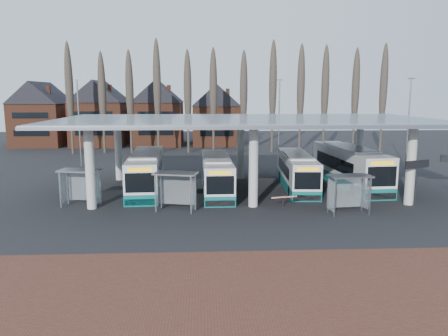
{
  "coord_description": "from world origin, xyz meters",
  "views": [
    {
      "loc": [
        -3.79,
        -29.34,
        8.41
      ],
      "look_at": [
        -1.97,
        7.0,
        2.19
      ],
      "focal_mm": 35.0,
      "sensor_mm": 36.0,
      "label": 1
    }
  ],
  "objects_px": {
    "shelter_0": "(81,179)",
    "shelter_2": "(348,185)",
    "bus_1": "(216,175)",
    "bus_0": "(146,172)",
    "shelter_1": "(176,183)",
    "bus_2": "(297,171)",
    "bus_3": "(349,167)"
  },
  "relations": [
    {
      "from": "bus_1",
      "to": "shelter_0",
      "type": "height_order",
      "value": "bus_1"
    },
    {
      "from": "bus_1",
      "to": "bus_0",
      "type": "bearing_deg",
      "value": 170.01
    },
    {
      "from": "bus_2",
      "to": "bus_3",
      "type": "xyz_separation_m",
      "value": [
        5.11,
        0.93,
        0.23
      ]
    },
    {
      "from": "shelter_2",
      "to": "bus_2",
      "type": "bearing_deg",
      "value": 94.84
    },
    {
      "from": "bus_3",
      "to": "shelter_2",
      "type": "distance_m",
      "value": 10.43
    },
    {
      "from": "bus_1",
      "to": "shelter_2",
      "type": "bearing_deg",
      "value": -41.01
    },
    {
      "from": "bus_3",
      "to": "shelter_0",
      "type": "xyz_separation_m",
      "value": [
        -22.81,
        -6.79,
        0.37
      ]
    },
    {
      "from": "bus_1",
      "to": "shelter_2",
      "type": "distance_m",
      "value": 11.85
    },
    {
      "from": "bus_0",
      "to": "bus_1",
      "type": "relative_size",
      "value": 1.08
    },
    {
      "from": "shelter_1",
      "to": "shelter_2",
      "type": "xyz_separation_m",
      "value": [
        12.18,
        -1.41,
        -0.03
      ]
    },
    {
      "from": "shelter_0",
      "to": "shelter_2",
      "type": "bearing_deg",
      "value": 0.31
    },
    {
      "from": "shelter_0",
      "to": "shelter_2",
      "type": "height_order",
      "value": "shelter_0"
    },
    {
      "from": "bus_1",
      "to": "shelter_1",
      "type": "height_order",
      "value": "bus_1"
    },
    {
      "from": "bus_3",
      "to": "shelter_2",
      "type": "relative_size",
      "value": 4.13
    },
    {
      "from": "shelter_1",
      "to": "bus_1",
      "type": "bearing_deg",
      "value": 77.09
    },
    {
      "from": "shelter_2",
      "to": "bus_1",
      "type": "bearing_deg",
      "value": 133.97
    },
    {
      "from": "shelter_0",
      "to": "shelter_2",
      "type": "xyz_separation_m",
      "value": [
        19.42,
        -3.07,
        -0.02
      ]
    },
    {
      "from": "bus_0",
      "to": "shelter_0",
      "type": "height_order",
      "value": "bus_0"
    },
    {
      "from": "bus_1",
      "to": "shelter_1",
      "type": "bearing_deg",
      "value": -117.74
    },
    {
      "from": "bus_2",
      "to": "shelter_0",
      "type": "relative_size",
      "value": 3.46
    },
    {
      "from": "bus_1",
      "to": "shelter_2",
      "type": "height_order",
      "value": "bus_1"
    },
    {
      "from": "shelter_1",
      "to": "bus_0",
      "type": "bearing_deg",
      "value": 126.97
    },
    {
      "from": "bus_0",
      "to": "bus_2",
      "type": "height_order",
      "value": "bus_0"
    },
    {
      "from": "bus_0",
      "to": "bus_3",
      "type": "relative_size",
      "value": 0.93
    },
    {
      "from": "shelter_1",
      "to": "bus_2",
      "type": "bearing_deg",
      "value": 49.51
    },
    {
      "from": "shelter_2",
      "to": "shelter_1",
      "type": "bearing_deg",
      "value": 167.34
    },
    {
      "from": "bus_3",
      "to": "bus_2",
      "type": "bearing_deg",
      "value": -173.6
    },
    {
      "from": "bus_0",
      "to": "bus_1",
      "type": "bearing_deg",
      "value": -12.02
    },
    {
      "from": "bus_0",
      "to": "shelter_2",
      "type": "bearing_deg",
      "value": -32.41
    },
    {
      "from": "shelter_0",
      "to": "shelter_1",
      "type": "xyz_separation_m",
      "value": [
        7.23,
        -1.66,
        0.01
      ]
    },
    {
      "from": "bus_3",
      "to": "bus_1",
      "type": "bearing_deg",
      "value": -173.62
    },
    {
      "from": "bus_1",
      "to": "shelter_0",
      "type": "bearing_deg",
      "value": -157.37
    }
  ]
}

